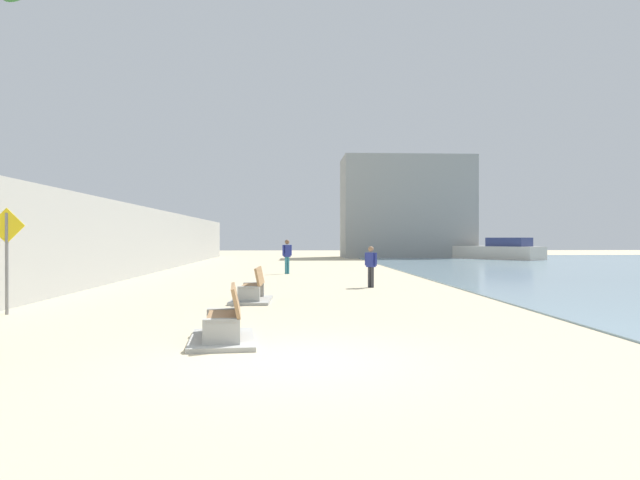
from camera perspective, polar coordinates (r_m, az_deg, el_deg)
name	(u,v)px	position (r m, az deg, el deg)	size (l,w,h in m)	color
ground_plane	(290,278)	(26.72, -2.92, -3.70)	(120.00, 120.00, 0.00)	#C6B793
seawall	(123,241)	(27.72, -18.62, -0.10)	(0.80, 64.00, 3.35)	#9E9E99
bench_near	(224,328)	(10.44, -9.33, -8.48)	(1.29, 2.19, 0.98)	#9E9E99
bench_far	(252,293)	(16.79, -6.60, -5.19)	(1.17, 2.14, 0.98)	#9E9E99
person_walking	(287,254)	(29.56, -3.23, -1.36)	(0.47, 0.31, 1.73)	teal
person_standing	(371,264)	(21.48, 4.98, -2.34)	(0.40, 0.40, 1.51)	#333338
boat_far_right	(499,251)	(52.04, 17.03, -1.01)	(6.44, 7.95, 1.82)	beige
pedestrian_sign	(7,248)	(15.66, -28.21, -0.70)	(0.85, 0.08, 2.52)	slate
harbor_building	(406,208)	(55.79, 8.38, 3.14)	(12.00, 6.00, 9.39)	gray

